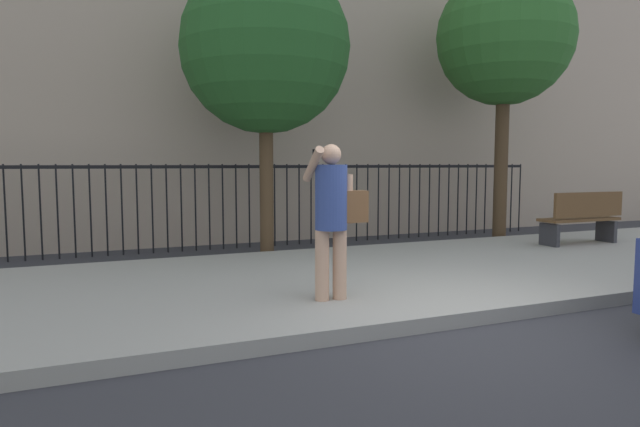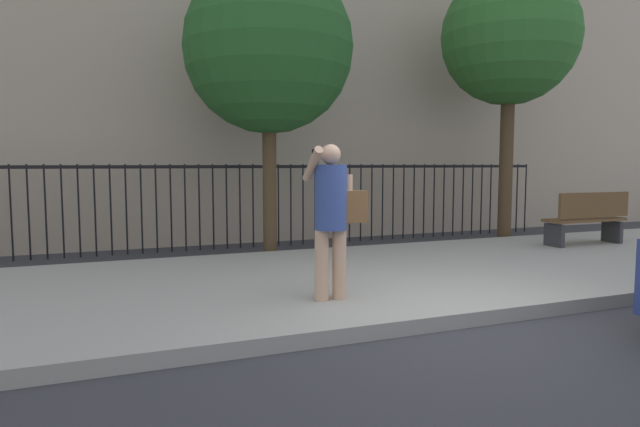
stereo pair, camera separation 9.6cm
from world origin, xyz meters
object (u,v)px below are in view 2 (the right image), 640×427
object	(u,v)px
pedestrian_on_phone	(333,210)
street_tree_mid	(510,38)
street_tree_near	(269,49)
street_bench	(588,217)

from	to	relation	value
pedestrian_on_phone	street_tree_mid	distance (m)	7.17
pedestrian_on_phone	street_tree_near	bearing A→B (deg)	83.49
pedestrian_on_phone	street_bench	xyz separation A→B (m)	(5.82, 1.95, -0.46)
street_bench	street_tree_near	world-z (taller)	street_tree_near
street_tree_near	street_tree_mid	xyz separation A→B (m)	(4.98, -0.06, 0.59)
pedestrian_on_phone	street_tree_mid	bearing A→B (deg)	33.99
pedestrian_on_phone	street_bench	size ratio (longest dim) A/B	1.04
pedestrian_on_phone	street_tree_mid	xyz separation A→B (m)	(5.40, 3.64, 2.99)
street_tree_near	street_tree_mid	bearing A→B (deg)	-0.72
street_tree_mid	street_bench	bearing A→B (deg)	-76.24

